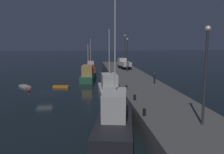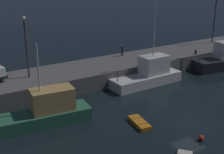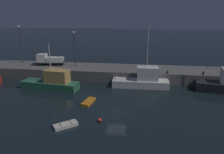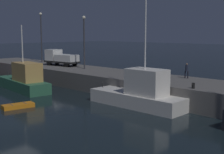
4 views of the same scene
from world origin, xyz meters
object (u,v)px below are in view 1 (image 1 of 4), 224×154
(fishing_boat_blue, at_px, (109,88))
(lamp_post_central, at_px, (206,68))
(bollard_central, at_px, (135,97))
(bollard_east, at_px, (126,87))
(rowboat_white_mid, at_px, (25,86))
(mooring_buoy_mid, at_px, (29,90))
(fishing_trawler_red, at_px, (115,119))
(lamp_post_east, at_px, (127,52))
(utility_truck, at_px, (124,64))
(dinghy_orange_near, at_px, (61,87))
(fishing_boat_white, at_px, (88,75))
(lamp_post_west, at_px, (125,48))
(dockworker, at_px, (155,78))
(bollard_west, at_px, (144,112))
(fishing_boat_orange, at_px, (91,68))

(fishing_boat_blue, height_order, lamp_post_central, fishing_boat_blue)
(bollard_central, height_order, bollard_east, bollard_central)
(rowboat_white_mid, distance_m, mooring_buoy_mid, 3.94)
(fishing_trawler_red, height_order, mooring_buoy_mid, fishing_trawler_red)
(rowboat_white_mid, bearing_deg, fishing_trawler_red, 31.03)
(lamp_post_east, height_order, utility_truck, lamp_post_east)
(dinghy_orange_near, distance_m, mooring_buoy_mid, 5.72)
(fishing_boat_white, bearing_deg, lamp_post_central, 14.50)
(fishing_trawler_red, height_order, bollard_east, fishing_trawler_red)
(dinghy_orange_near, xyz_separation_m, bollard_central, (18.11, 9.92, 2.13))
(lamp_post_west, height_order, lamp_post_east, lamp_post_west)
(fishing_boat_white, bearing_deg, dinghy_orange_near, -33.83)
(dinghy_orange_near, relative_size, rowboat_white_mid, 1.08)
(dockworker, height_order, bollard_central, dockworker)
(lamp_post_east, xyz_separation_m, dockworker, (14.32, 1.82, -3.22))
(dinghy_orange_near, height_order, bollard_west, bollard_west)
(rowboat_white_mid, xyz_separation_m, utility_truck, (-10.48, 19.97, 2.99))
(lamp_post_west, bearing_deg, bollard_central, -7.23)
(fishing_boat_blue, height_order, bollard_west, fishing_boat_blue)
(utility_truck, bearing_deg, fishing_boat_white, -64.08)
(fishing_boat_white, bearing_deg, dockworker, 32.22)
(lamp_post_central, distance_m, bollard_west, 6.33)
(lamp_post_west, height_order, lamp_post_central, lamp_post_west)
(rowboat_white_mid, bearing_deg, lamp_post_west, 128.97)
(dinghy_orange_near, bearing_deg, fishing_boat_blue, 46.09)
(bollard_west, bearing_deg, mooring_buoy_mid, -144.87)
(fishing_trawler_red, xyz_separation_m, dinghy_orange_near, (-22.08, -7.26, -1.13))
(utility_truck, bearing_deg, mooring_buoy_mid, -52.56)
(fishing_boat_blue, relative_size, fishing_boat_white, 1.01)
(fishing_boat_blue, relative_size, rowboat_white_mid, 3.68)
(mooring_buoy_mid, distance_m, dockworker, 21.00)
(bollard_west, xyz_separation_m, bollard_central, (-5.48, 0.25, -0.02))
(dinghy_orange_near, relative_size, lamp_post_central, 0.39)
(fishing_boat_orange, xyz_separation_m, bollard_east, (34.74, 4.28, 1.34))
(lamp_post_central, bearing_deg, bollard_east, -165.58)
(fishing_boat_blue, distance_m, dinghy_orange_near, 11.19)
(lamp_post_west, relative_size, utility_truck, 1.37)
(rowboat_white_mid, relative_size, bollard_west, 4.38)
(dinghy_orange_near, bearing_deg, utility_truck, 130.72)
(fishing_trawler_red, xyz_separation_m, lamp_post_east, (-28.00, 5.86, 4.82))
(lamp_post_central, relative_size, bollard_west, 12.04)
(fishing_boat_blue, height_order, fishing_boat_orange, fishing_boat_blue)
(bollard_west, distance_m, bollard_central, 5.48)
(fishing_trawler_red, bearing_deg, lamp_post_west, 169.76)
(fishing_trawler_red, distance_m, dockworker, 15.77)
(fishing_boat_orange, relative_size, rowboat_white_mid, 3.27)
(bollard_west, xyz_separation_m, bollard_east, (-11.56, 0.34, -0.07))
(lamp_post_east, distance_m, bollard_central, 24.54)
(lamp_post_west, distance_m, bollard_west, 42.19)
(lamp_post_west, bearing_deg, fishing_boat_orange, -117.75)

